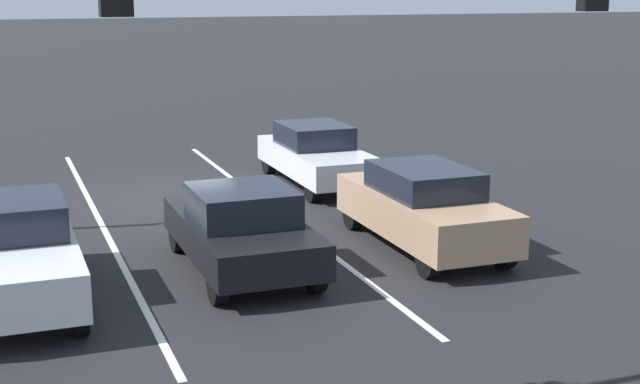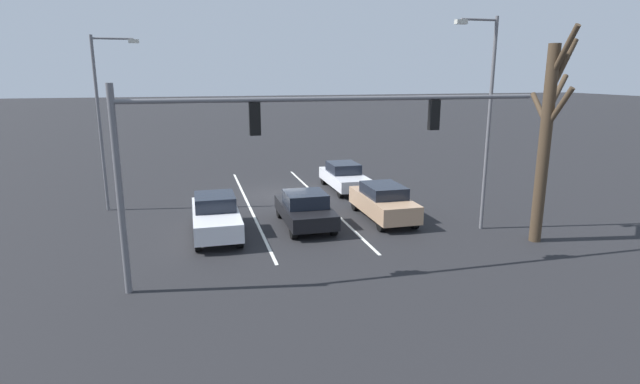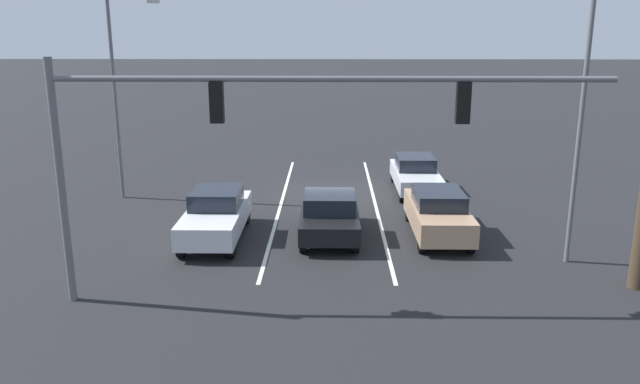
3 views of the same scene
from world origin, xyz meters
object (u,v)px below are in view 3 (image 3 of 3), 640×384
Objects in this scene: traffic_signal_gantry at (234,124)px; car_white_leftlane_second at (415,174)px; car_silver_rightlane_front at (216,215)px; street_lamp_left_shoulder at (577,98)px; street_lamp_right_shoulder at (120,84)px; car_black_midlane_front at (330,215)px; car_tan_leftlane_front at (438,213)px.

car_white_leftlane_second is at bearing -117.78° from traffic_signal_gantry.
street_lamp_left_shoulder reaches higher than car_silver_rightlane_front.
street_lamp_right_shoulder is at bearing -58.92° from traffic_signal_gantry.
car_black_midlane_front is at bearing -175.86° from car_silver_rightlane_front.
traffic_signal_gantry is at bearing 121.08° from street_lamp_right_shoulder.
traffic_signal_gantry is (-1.45, 4.80, 3.68)m from car_silver_rightlane_front.
car_black_midlane_front is 8.21m from street_lamp_left_shoulder.
car_white_leftlane_second is at bearing -90.32° from car_tan_leftlane_front.
car_silver_rightlane_front is 9.63m from car_white_leftlane_second.
traffic_signal_gantry is at bearing 17.73° from street_lamp_left_shoulder.
traffic_signal_gantry is (2.24, 5.07, 3.74)m from car_black_midlane_front.
car_white_leftlane_second is (-3.61, -6.02, -0.00)m from car_black_midlane_front.
car_white_leftlane_second is 0.54× the size of street_lamp_left_shoulder.
car_silver_rightlane_front reaches higher than car_black_midlane_front.
street_lamp_right_shoulder reaches higher than car_black_midlane_front.
car_tan_leftlane_front is at bearing -177.25° from car_black_midlane_front.
car_silver_rightlane_front is 0.55× the size of street_lamp_left_shoulder.
car_tan_leftlane_front is 5.85m from car_white_leftlane_second.
car_silver_rightlane_front is (7.26, 0.44, 0.02)m from car_tan_leftlane_front.
traffic_signal_gantry is 11.53m from street_lamp_right_shoulder.
car_silver_rightlane_front is 3.70m from car_black_midlane_front.
street_lamp_right_shoulder is (5.95, -9.87, 0.09)m from traffic_signal_gantry.
car_black_midlane_front is 10.24m from street_lamp_right_shoulder.
street_lamp_right_shoulder is 0.94× the size of street_lamp_left_shoulder.
car_tan_leftlane_front is at bearing 158.52° from street_lamp_right_shoulder.
car_tan_leftlane_front is 3.58m from car_black_midlane_front.
street_lamp_left_shoulder reaches higher than car_white_leftlane_second.
car_silver_rightlane_front is 11.39m from street_lamp_left_shoulder.
car_white_leftlane_second is (-7.29, -6.29, -0.06)m from car_silver_rightlane_front.
car_black_midlane_front is 0.32× the size of traffic_signal_gantry.
car_silver_rightlane_front reaches higher than car_white_leftlane_second.
car_black_midlane_front is at bearing 59.10° from car_white_leftlane_second.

